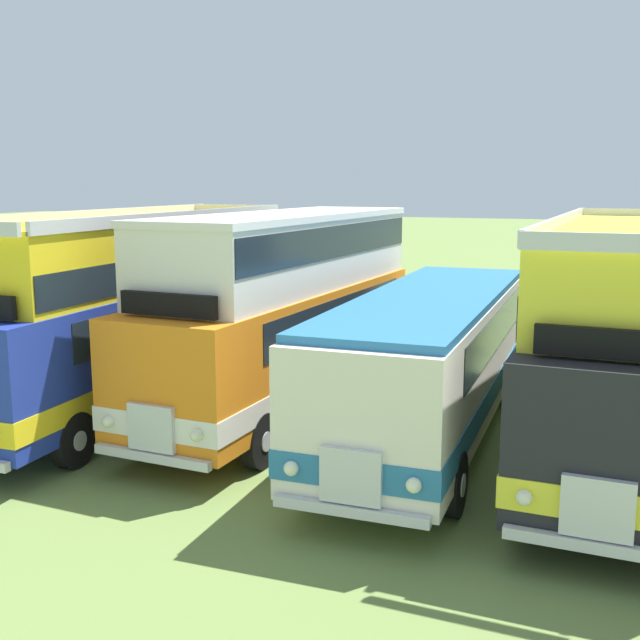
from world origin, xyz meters
The scene contains 6 objects.
ground_plane centered at (0.00, 0.00, 0.00)m, with size 200.00×200.00×0.00m, color olive.
bus_first_in_row centered at (-10.47, -0.07, 2.36)m, with size 2.95×11.73×4.52m.
bus_second_in_row centered at (-6.97, 0.37, 2.47)m, with size 3.01×10.03×4.49m.
bus_third_in_row centered at (-3.49, -0.32, 1.75)m, with size 2.74×10.39×2.99m.
bus_fourth_in_row centered at (0.00, 0.33, 2.36)m, with size 2.86×11.35×4.52m.
rope_fence_line centered at (0.00, 10.70, 0.72)m, with size 27.01×0.08×1.05m.
Camera 1 is at (-0.11, -15.14, 5.14)m, focal length 43.17 mm.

